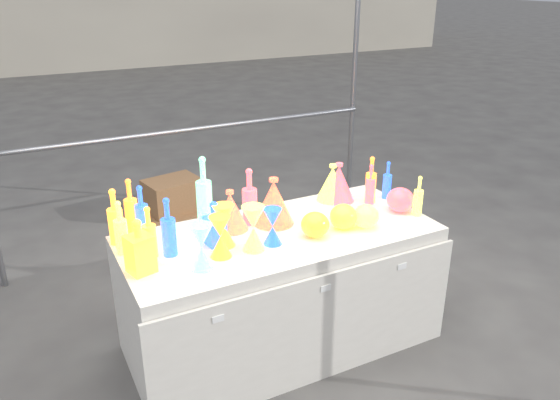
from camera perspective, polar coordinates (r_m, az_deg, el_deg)
name	(u,v)px	position (r m, az deg, el deg)	size (l,w,h in m)	color
ground	(280,340)	(3.51, 0.00, -14.45)	(80.00, 80.00, 0.00)	slate
display_table	(281,290)	(3.30, 0.08, -9.34)	(1.84, 0.83, 0.75)	silver
cardboard_box_closed	(173,197)	(5.20, -11.10, 0.26)	(0.49, 0.35, 0.35)	#976A44
cardboard_box_flat	(170,215)	(5.20, -11.39, -1.57)	(0.67, 0.48, 0.06)	#976A44
bottle_0	(115,216)	(3.07, -16.86, -1.63)	(0.08, 0.08, 0.32)	red
bottle_1	(142,212)	(3.09, -14.25, -1.24)	(0.07, 0.07, 0.31)	#167A43
bottle_2	(131,207)	(3.13, -15.32, -0.74)	(0.07, 0.07, 0.34)	yellow
bottle_3	(250,196)	(3.17, -3.20, 0.39)	(0.09, 0.09, 0.34)	#211EB3
bottle_4	(120,227)	(2.96, -16.33, -2.75)	(0.07, 0.07, 0.30)	#126376
bottle_5	(204,191)	(3.16, -7.96, 0.92)	(0.09, 0.09, 0.42)	#D1297C
bottle_6	(149,232)	(2.88, -13.52, -3.26)	(0.07, 0.07, 0.28)	red
bottle_7	(168,227)	(2.87, -11.60, -2.77)	(0.08, 0.08, 0.32)	#167A43
decanter_0	(139,246)	(2.75, -14.50, -4.66)	(0.12, 0.12, 0.28)	red
decanter_2	(215,223)	(2.96, -6.85, -2.41)	(0.10, 0.10, 0.25)	#167A43
hourglass_0	(220,237)	(2.83, -6.26, -3.83)	(0.11, 0.11, 0.23)	yellow
hourglass_2	(253,228)	(2.89, -2.79, -2.95)	(0.12, 0.12, 0.25)	#126376
hourglass_3	(202,247)	(2.73, -8.20, -4.88)	(0.12, 0.12, 0.24)	#D1297C
hourglass_4	(224,226)	(2.94, -5.89, -2.67)	(0.12, 0.12, 0.24)	red
hourglass_5	(272,226)	(2.95, -0.79, -2.78)	(0.10, 0.10, 0.21)	#167A43
globe_0	(343,218)	(3.16, 6.64, -1.87)	(0.16, 0.16, 0.13)	red
globe_1	(366,217)	(3.20, 8.95, -1.82)	(0.15, 0.15, 0.12)	#126376
globe_2	(315,226)	(3.05, 3.69, -2.71)	(0.16, 0.16, 0.13)	yellow
globe_3	(400,201)	(3.45, 12.44, -0.10)	(0.17, 0.17, 0.13)	#211EB3
lampshade_0	(230,210)	(3.13, -5.20, -1.04)	(0.20, 0.20, 0.24)	gold
lampshade_1	(274,201)	(3.18, -0.66, -0.09)	(0.24, 0.24, 0.28)	gold
lampshade_2	(339,182)	(3.54, 6.14, 1.92)	(0.21, 0.21, 0.25)	#211EB3
lampshade_3	(332,182)	(3.54, 5.50, 1.87)	(0.20, 0.20, 0.24)	#126376
bottle_8	(387,180)	(3.62, 11.15, 2.08)	(0.06, 0.06, 0.25)	#167A43
bottle_9	(371,180)	(3.52, 9.49, 2.12)	(0.07, 0.07, 0.31)	yellow
bottle_10	(370,184)	(3.51, 9.42, 1.66)	(0.06, 0.06, 0.26)	#211EB3
bottle_11	(418,196)	(3.40, 14.27, 0.44)	(0.06, 0.06, 0.25)	#126376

